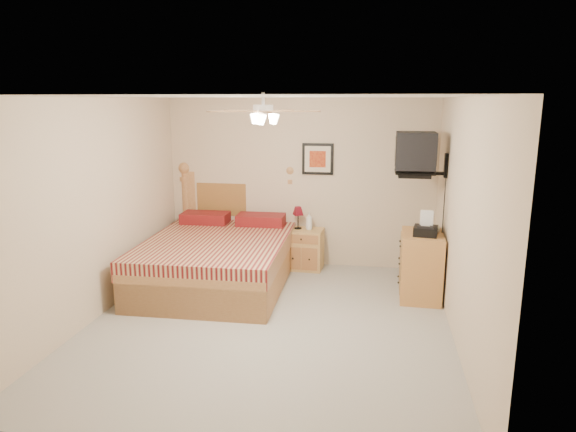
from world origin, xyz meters
TOP-DOWN VIEW (x-y plane):
  - floor at (0.00, 0.00)m, footprint 4.50×4.50m
  - ceiling at (0.00, 0.00)m, footprint 4.00×4.50m
  - wall_back at (0.00, 2.25)m, footprint 4.00×0.04m
  - wall_front at (0.00, -2.25)m, footprint 4.00×0.04m
  - wall_left at (-2.00, 0.00)m, footprint 0.04×4.50m
  - wall_right at (2.00, 0.00)m, footprint 0.04×4.50m
  - bed at (-0.95, 1.12)m, footprint 1.86×2.42m
  - nightstand at (0.10, 2.00)m, footprint 0.57×0.44m
  - table_lamp at (0.01, 2.04)m, footprint 0.23×0.23m
  - lotion_bottle at (0.18, 2.03)m, footprint 0.12×0.12m
  - framed_picture at (0.27, 2.23)m, footprint 0.46×0.04m
  - dresser at (1.73, 1.11)m, footprint 0.52×0.73m
  - fax_machine at (1.75, 1.01)m, footprint 0.32×0.33m
  - magazine_lower at (1.74, 1.32)m, footprint 0.26×0.32m
  - magazine_upper at (1.77, 1.32)m, footprint 0.19×0.25m
  - wall_tv at (1.75, 1.34)m, footprint 0.56×0.46m
  - ceiling_fan at (0.00, -0.20)m, footprint 1.14×1.14m

SIDE VIEW (x-z plane):
  - floor at x=0.00m, z-range 0.00..0.00m
  - nightstand at x=0.10m, z-range 0.00..0.60m
  - dresser at x=1.73m, z-range 0.00..0.85m
  - lotion_bottle at x=0.18m, z-range 0.60..0.86m
  - table_lamp at x=0.01m, z-range 0.60..0.93m
  - bed at x=-0.95m, z-range 0.00..1.54m
  - magazine_lower at x=1.74m, z-range 0.85..0.87m
  - magazine_upper at x=1.77m, z-range 0.87..0.89m
  - fax_machine at x=1.75m, z-range 0.85..1.14m
  - wall_back at x=0.00m, z-range 0.00..2.50m
  - wall_front at x=0.00m, z-range 0.00..2.50m
  - wall_left at x=-2.00m, z-range 0.00..2.50m
  - wall_right at x=2.00m, z-range 0.00..2.50m
  - framed_picture at x=0.27m, z-range 1.39..1.85m
  - wall_tv at x=1.75m, z-range 1.52..2.10m
  - ceiling_fan at x=0.00m, z-range 2.22..2.50m
  - ceiling at x=0.00m, z-range 2.48..2.52m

